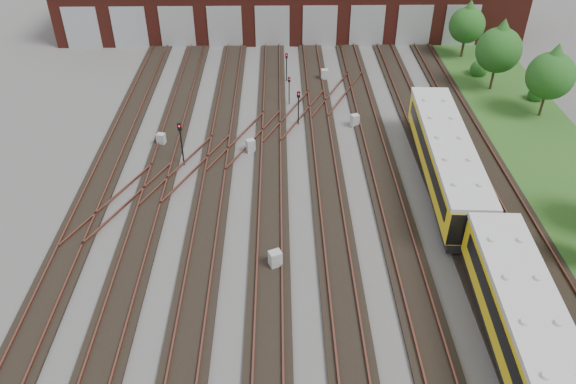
{
  "coord_description": "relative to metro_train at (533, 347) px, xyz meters",
  "views": [
    {
      "loc": [
        -1.34,
        -24.19,
        22.48
      ],
      "look_at": [
        -0.85,
        4.34,
        2.0
      ],
      "focal_mm": 35.0,
      "sensor_mm": 36.0,
      "label": 1
    }
  ],
  "objects": [
    {
      "name": "metro_train",
      "position": [
        0.0,
        0.0,
        0.0
      ],
      "size": [
        3.7,
        47.9,
        3.26
      ],
      "rotation": [
        0.0,
        0.0,
        -0.06
      ],
      "color": "black",
      "rests_on": "ground"
    },
    {
      "name": "tree_2",
      "position": [
        10.69,
        25.76,
        2.11
      ],
      "size": [
        3.86,
        3.86,
        6.4
      ],
      "color": "#322616",
      "rests_on": "ground"
    },
    {
      "name": "signal_mast_2",
      "position": [
        -10.63,
        33.18,
        -0.25
      ],
      "size": [
        0.23,
        0.22,
        2.72
      ],
      "rotation": [
        0.0,
        0.0,
        -0.04
      ],
      "color": "black",
      "rests_on": "ground"
    },
    {
      "name": "grass_verge",
      "position": [
        9.0,
        17.9,
        -1.97
      ],
      "size": [
        8.0,
        55.0,
        0.05
      ],
      "primitive_type": "cube",
      "color": "#244A18",
      "rests_on": "ground"
    },
    {
      "name": "signal_mast_0",
      "position": [
        -18.41,
        18.58,
        0.22
      ],
      "size": [
        0.29,
        0.27,
        3.47
      ],
      "rotation": [
        0.0,
        0.0,
        0.09
      ],
      "color": "black",
      "rests_on": "ground"
    },
    {
      "name": "signal_mast_3",
      "position": [
        -9.8,
        24.63,
        -0.1
      ],
      "size": [
        0.26,
        0.25,
        2.93
      ],
      "rotation": [
        0.0,
        0.0,
        0.06
      ],
      "color": "black",
      "rests_on": "ground"
    },
    {
      "name": "relay_cabinet_3",
      "position": [
        -7.03,
        33.23,
        -1.46
      ],
      "size": [
        0.68,
        0.58,
        1.09
      ],
      "primitive_type": "cube",
      "rotation": [
        0.0,
        0.0,
        0.05
      ],
      "color": "#A3A6A8",
      "rests_on": "ground"
    },
    {
      "name": "track_network",
      "position": [
        -10.17,
        8.48,
        -1.89
      ],
      "size": [
        30.4,
        70.0,
        0.33
      ],
      "color": "black",
      "rests_on": "ground"
    },
    {
      "name": "signal_mast_1",
      "position": [
        -10.48,
        28.31,
        -0.37
      ],
      "size": [
        0.23,
        0.21,
        2.53
      ],
      "rotation": [
        0.0,
        0.0,
        0.1
      ],
      "color": "black",
      "rests_on": "ground"
    },
    {
      "name": "maintenance_shed",
      "position": [
        -10.01,
        47.87,
        1.2
      ],
      "size": [
        51.0,
        12.5,
        6.35
      ],
      "color": "#521B14",
      "rests_on": "ground"
    },
    {
      "name": "bush_1",
      "position": [
        7.94,
        34.23,
        -1.17
      ],
      "size": [
        1.67,
        1.67,
        1.67
      ],
      "primitive_type": "sphere",
      "color": "#144513",
      "rests_on": "ground"
    },
    {
      "name": "tree_0",
      "position": [
        8.13,
        31.01,
        2.25
      ],
      "size": [
        3.99,
        3.99,
        6.62
      ],
      "color": "#322616",
      "rests_on": "ground"
    },
    {
      "name": "ground",
      "position": [
        -10.0,
        7.9,
        -2.0
      ],
      "size": [
        120.0,
        120.0,
        0.0
      ],
      "primitive_type": "plane",
      "color": "#454240",
      "rests_on": "ground"
    },
    {
      "name": "relay_cabinet_0",
      "position": [
        -20.51,
        21.46,
        -1.5
      ],
      "size": [
        0.71,
        0.64,
        1.0
      ],
      "primitive_type": "cube",
      "rotation": [
        0.0,
        0.0,
        -0.27
      ],
      "color": "#A3A6A8",
      "rests_on": "ground"
    },
    {
      "name": "tree_1",
      "position": [
        7.54,
        38.74,
        1.77
      ],
      "size": [
        3.55,
        3.55,
        5.88
      ],
      "color": "#322616",
      "rests_on": "ground"
    },
    {
      "name": "relay_cabinet_1",
      "position": [
        -13.55,
        20.37,
        -1.48
      ],
      "size": [
        0.77,
        0.71,
        1.03
      ],
      "primitive_type": "cube",
      "rotation": [
        0.0,
        0.0,
        0.39
      ],
      "color": "#A3A6A8",
      "rests_on": "ground"
    },
    {
      "name": "relay_cabinet_4",
      "position": [
        -5.19,
        24.23,
        -1.48
      ],
      "size": [
        0.77,
        0.72,
        1.04
      ],
      "primitive_type": "cube",
      "rotation": [
        0.0,
        0.0,
        0.39
      ],
      "color": "#A3A6A8",
      "rests_on": "ground"
    },
    {
      "name": "relay_cabinet_2",
      "position": [
        -11.66,
        7.58,
        -1.43
      ],
      "size": [
        0.86,
        0.8,
        1.15
      ],
      "primitive_type": "cube",
      "rotation": [
        0.0,
        0.0,
        0.42
      ],
      "color": "#A3A6A8",
      "rests_on": "ground"
    },
    {
      "name": "bush_2",
      "position": [
        11.46,
        28.76,
        -1.29
      ],
      "size": [
        1.42,
        1.42,
        1.42
      ],
      "primitive_type": "sphere",
      "color": "#144513",
      "rests_on": "ground"
    }
  ]
}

